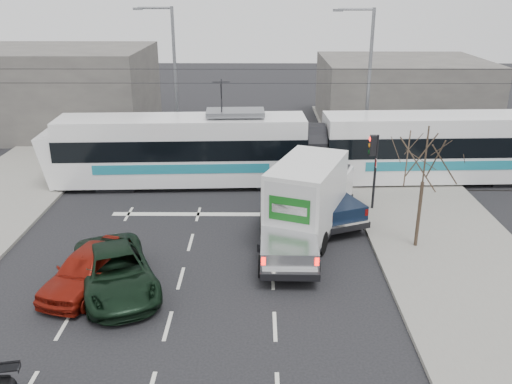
{
  "coord_description": "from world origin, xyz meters",
  "views": [
    {
      "loc": [
        1.21,
        -17.52,
        10.08
      ],
      "look_at": [
        1.05,
        4.25,
        1.8
      ],
      "focal_mm": 38.0,
      "sensor_mm": 36.0,
      "label": 1
    }
  ],
  "objects_px": {
    "bare_tree": "(425,160)",
    "street_lamp_near": "(366,79)",
    "tram": "(313,148)",
    "street_lamp_far": "(172,73)",
    "box_truck": "(310,197)",
    "traffic_signal": "(374,156)",
    "green_car": "(116,271)",
    "silver_pickup": "(287,223)",
    "red_car": "(88,269)",
    "navy_pickup": "(317,193)"
  },
  "relations": [
    {
      "from": "box_truck",
      "to": "red_car",
      "type": "bearing_deg",
      "value": -128.75
    },
    {
      "from": "red_car",
      "to": "silver_pickup",
      "type": "bearing_deg",
      "value": 40.56
    },
    {
      "from": "traffic_signal",
      "to": "red_car",
      "type": "height_order",
      "value": "traffic_signal"
    },
    {
      "from": "street_lamp_near",
      "to": "red_car",
      "type": "relative_size",
      "value": 2.06
    },
    {
      "from": "tram",
      "to": "box_truck",
      "type": "height_order",
      "value": "tram"
    },
    {
      "from": "street_lamp_far",
      "to": "tram",
      "type": "relative_size",
      "value": 0.33
    },
    {
      "from": "green_car",
      "to": "navy_pickup",
      "type": "bearing_deg",
      "value": 18.36
    },
    {
      "from": "box_truck",
      "to": "green_car",
      "type": "bearing_deg",
      "value": -124.74
    },
    {
      "from": "bare_tree",
      "to": "tram",
      "type": "distance_m",
      "value": 8.9
    },
    {
      "from": "navy_pickup",
      "to": "bare_tree",
      "type": "bearing_deg",
      "value": -65.0
    },
    {
      "from": "bare_tree",
      "to": "street_lamp_near",
      "type": "height_order",
      "value": "street_lamp_near"
    },
    {
      "from": "box_truck",
      "to": "green_car",
      "type": "relative_size",
      "value": 1.35
    },
    {
      "from": "bare_tree",
      "to": "red_car",
      "type": "relative_size",
      "value": 1.15
    },
    {
      "from": "street_lamp_far",
      "to": "box_truck",
      "type": "relative_size",
      "value": 1.26
    },
    {
      "from": "traffic_signal",
      "to": "tram",
      "type": "height_order",
      "value": "tram"
    },
    {
      "from": "street_lamp_near",
      "to": "red_car",
      "type": "xyz_separation_m",
      "value": [
        -12.17,
        -14.69,
        -4.37
      ]
    },
    {
      "from": "navy_pickup",
      "to": "red_car",
      "type": "bearing_deg",
      "value": -165.2
    },
    {
      "from": "silver_pickup",
      "to": "navy_pickup",
      "type": "height_order",
      "value": "navy_pickup"
    },
    {
      "from": "street_lamp_far",
      "to": "silver_pickup",
      "type": "xyz_separation_m",
      "value": [
        6.51,
        -13.5,
        -3.99
      ]
    },
    {
      "from": "bare_tree",
      "to": "tram",
      "type": "height_order",
      "value": "tram"
    },
    {
      "from": "bare_tree",
      "to": "red_car",
      "type": "distance_m",
      "value": 13.21
    },
    {
      "from": "tram",
      "to": "street_lamp_near",
      "type": "bearing_deg",
      "value": 44.85
    },
    {
      "from": "silver_pickup",
      "to": "green_car",
      "type": "height_order",
      "value": "silver_pickup"
    },
    {
      "from": "street_lamp_near",
      "to": "box_truck",
      "type": "bearing_deg",
      "value": -111.58
    },
    {
      "from": "bare_tree",
      "to": "box_truck",
      "type": "relative_size",
      "value": 0.7
    },
    {
      "from": "street_lamp_near",
      "to": "tram",
      "type": "height_order",
      "value": "street_lamp_near"
    },
    {
      "from": "navy_pickup",
      "to": "street_lamp_far",
      "type": "bearing_deg",
      "value": 106.33
    },
    {
      "from": "tram",
      "to": "navy_pickup",
      "type": "relative_size",
      "value": 4.78
    },
    {
      "from": "box_truck",
      "to": "traffic_signal",
      "type": "bearing_deg",
      "value": 59.6
    },
    {
      "from": "tram",
      "to": "box_truck",
      "type": "xyz_separation_m",
      "value": [
        -0.7,
        -6.41,
        -0.29
      ]
    },
    {
      "from": "bare_tree",
      "to": "traffic_signal",
      "type": "bearing_deg",
      "value": 105.76
    },
    {
      "from": "red_car",
      "to": "green_car",
      "type": "bearing_deg",
      "value": 10.0
    },
    {
      "from": "bare_tree",
      "to": "street_lamp_near",
      "type": "bearing_deg",
      "value": 91.42
    },
    {
      "from": "silver_pickup",
      "to": "bare_tree",
      "type": "bearing_deg",
      "value": 0.83
    },
    {
      "from": "silver_pickup",
      "to": "green_car",
      "type": "xyz_separation_m",
      "value": [
        -6.16,
        -3.31,
        -0.38
      ]
    },
    {
      "from": "silver_pickup",
      "to": "green_car",
      "type": "bearing_deg",
      "value": -150.94
    },
    {
      "from": "traffic_signal",
      "to": "green_car",
      "type": "distance_m",
      "value": 12.79
    },
    {
      "from": "street_lamp_near",
      "to": "street_lamp_far",
      "type": "distance_m",
      "value": 11.67
    },
    {
      "from": "bare_tree",
      "to": "street_lamp_near",
      "type": "relative_size",
      "value": 0.56
    },
    {
      "from": "green_car",
      "to": "traffic_signal",
      "type": "bearing_deg",
      "value": 12.57
    },
    {
      "from": "street_lamp_near",
      "to": "green_car",
      "type": "height_order",
      "value": "street_lamp_near"
    },
    {
      "from": "bare_tree",
      "to": "traffic_signal",
      "type": "relative_size",
      "value": 1.39
    },
    {
      "from": "bare_tree",
      "to": "traffic_signal",
      "type": "xyz_separation_m",
      "value": [
        -1.13,
        4.0,
        -1.05
      ]
    },
    {
      "from": "traffic_signal",
      "to": "box_truck",
      "type": "bearing_deg",
      "value": -141.7
    },
    {
      "from": "tram",
      "to": "navy_pickup",
      "type": "height_order",
      "value": "tram"
    },
    {
      "from": "box_truck",
      "to": "tram",
      "type": "bearing_deg",
      "value": 105.04
    },
    {
      "from": "green_car",
      "to": "silver_pickup",
      "type": "bearing_deg",
      "value": 5.48
    },
    {
      "from": "street_lamp_far",
      "to": "tram",
      "type": "distance_m",
      "value": 10.44
    },
    {
      "from": "tram",
      "to": "green_car",
      "type": "height_order",
      "value": "tram"
    },
    {
      "from": "street_lamp_near",
      "to": "navy_pickup",
      "type": "height_order",
      "value": "street_lamp_near"
    }
  ]
}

